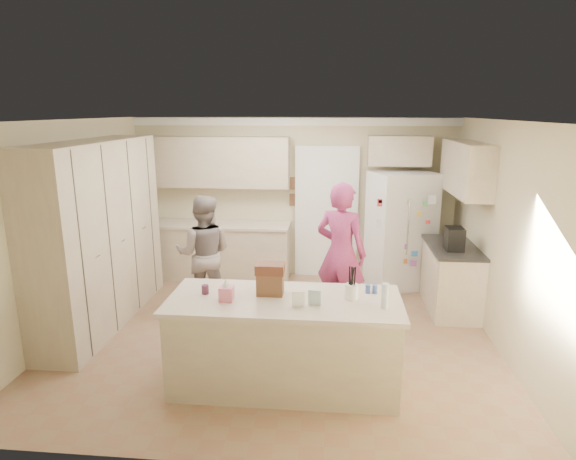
# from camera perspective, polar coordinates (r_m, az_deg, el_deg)

# --- Properties ---
(floor) EXTENTS (5.20, 4.60, 0.02)m
(floor) POSITION_cam_1_polar(r_m,az_deg,el_deg) (6.14, -1.26, -12.27)
(floor) COLOR #8B6E51
(floor) RESTS_ON ground
(ceiling) EXTENTS (5.20, 4.60, 0.02)m
(ceiling) POSITION_cam_1_polar(r_m,az_deg,el_deg) (5.50, -1.41, 12.99)
(ceiling) COLOR white
(ceiling) RESTS_ON wall_back
(wall_back) EXTENTS (5.20, 0.02, 2.60)m
(wall_back) POSITION_cam_1_polar(r_m,az_deg,el_deg) (7.93, 0.61, 3.80)
(wall_back) COLOR beige
(wall_back) RESTS_ON ground
(wall_front) EXTENTS (5.20, 0.02, 2.60)m
(wall_front) POSITION_cam_1_polar(r_m,az_deg,el_deg) (3.51, -5.77, -9.72)
(wall_front) COLOR beige
(wall_front) RESTS_ON ground
(wall_left) EXTENTS (0.02, 4.60, 2.60)m
(wall_left) POSITION_cam_1_polar(r_m,az_deg,el_deg) (6.51, -24.78, 0.22)
(wall_left) COLOR beige
(wall_left) RESTS_ON ground
(wall_right) EXTENTS (0.02, 4.60, 2.60)m
(wall_right) POSITION_cam_1_polar(r_m,az_deg,el_deg) (5.97, 24.39, -0.90)
(wall_right) COLOR beige
(wall_right) RESTS_ON ground
(crown_back) EXTENTS (5.20, 0.08, 0.12)m
(crown_back) POSITION_cam_1_polar(r_m,az_deg,el_deg) (7.75, 0.60, 12.72)
(crown_back) COLOR white
(crown_back) RESTS_ON wall_back
(pantry_bank) EXTENTS (0.60, 2.60, 2.35)m
(pantry_bank) POSITION_cam_1_polar(r_m,az_deg,el_deg) (6.57, -21.47, -0.47)
(pantry_bank) COLOR beige
(pantry_bank) RESTS_ON floor
(back_base_cab) EXTENTS (2.20, 0.60, 0.88)m
(back_base_cab) POSITION_cam_1_polar(r_m,az_deg,el_deg) (8.01, -7.83, -2.56)
(back_base_cab) COLOR beige
(back_base_cab) RESTS_ON floor
(back_countertop) EXTENTS (2.24, 0.63, 0.04)m
(back_countertop) POSITION_cam_1_polar(r_m,az_deg,el_deg) (7.88, -7.96, 0.63)
(back_countertop) COLOR beige
(back_countertop) RESTS_ON back_base_cab
(back_upper_cab) EXTENTS (2.20, 0.35, 0.80)m
(back_upper_cab) POSITION_cam_1_polar(r_m,az_deg,el_deg) (7.84, -7.98, 7.98)
(back_upper_cab) COLOR beige
(back_upper_cab) RESTS_ON wall_back
(doorway_opening) EXTENTS (0.90, 0.06, 2.10)m
(doorway_opening) POSITION_cam_1_polar(r_m,az_deg,el_deg) (7.92, 4.56, 1.91)
(doorway_opening) COLOR black
(doorway_opening) RESTS_ON floor
(doorway_casing) EXTENTS (1.02, 0.03, 2.22)m
(doorway_casing) POSITION_cam_1_polar(r_m,az_deg,el_deg) (7.89, 4.55, 1.85)
(doorway_casing) COLOR white
(doorway_casing) RESTS_ON floor
(wall_frame_upper) EXTENTS (0.15, 0.02, 0.20)m
(wall_frame_upper) POSITION_cam_1_polar(r_m,az_deg,el_deg) (7.84, 0.73, 5.54)
(wall_frame_upper) COLOR brown
(wall_frame_upper) RESTS_ON wall_back
(wall_frame_lower) EXTENTS (0.15, 0.02, 0.20)m
(wall_frame_lower) POSITION_cam_1_polar(r_m,az_deg,el_deg) (7.89, 0.73, 3.60)
(wall_frame_lower) COLOR brown
(wall_frame_lower) RESTS_ON wall_back
(refrigerator) EXTENTS (1.09, 0.98, 1.80)m
(refrigerator) POSITION_cam_1_polar(r_m,az_deg,el_deg) (7.63, 13.20, -0.05)
(refrigerator) COLOR white
(refrigerator) RESTS_ON floor
(fridge_seam) EXTENTS (0.02, 0.02, 1.78)m
(fridge_seam) POSITION_cam_1_polar(r_m,az_deg,el_deg) (7.29, 13.56, -0.73)
(fridge_seam) COLOR gray
(fridge_seam) RESTS_ON refrigerator
(fridge_dispenser) EXTENTS (0.22, 0.03, 0.35)m
(fridge_dispenser) POSITION_cam_1_polar(r_m,az_deg,el_deg) (7.19, 11.95, 1.21)
(fridge_dispenser) COLOR black
(fridge_dispenser) RESTS_ON refrigerator
(fridge_handle_l) EXTENTS (0.02, 0.02, 0.85)m
(fridge_handle_l) POSITION_cam_1_polar(r_m,az_deg,el_deg) (7.23, 13.26, 0.40)
(fridge_handle_l) COLOR silver
(fridge_handle_l) RESTS_ON refrigerator
(fridge_handle_r) EXTENTS (0.02, 0.02, 0.85)m
(fridge_handle_r) POSITION_cam_1_polar(r_m,az_deg,el_deg) (7.25, 14.04, 0.38)
(fridge_handle_r) COLOR silver
(fridge_handle_r) RESTS_ON refrigerator
(over_fridge_cab) EXTENTS (0.95, 0.35, 0.45)m
(over_fridge_cab) POSITION_cam_1_polar(r_m,az_deg,el_deg) (7.68, 13.03, 9.14)
(over_fridge_cab) COLOR beige
(over_fridge_cab) RESTS_ON wall_back
(right_base_cab) EXTENTS (0.60, 1.20, 0.88)m
(right_base_cab) POSITION_cam_1_polar(r_m,az_deg,el_deg) (7.05, 18.72, -5.52)
(right_base_cab) COLOR beige
(right_base_cab) RESTS_ON floor
(right_countertop) EXTENTS (0.63, 1.24, 0.04)m
(right_countertop) POSITION_cam_1_polar(r_m,az_deg,el_deg) (6.91, 18.94, -1.92)
(right_countertop) COLOR #2D2B28
(right_countertop) RESTS_ON right_base_cab
(right_upper_cab) EXTENTS (0.35, 1.50, 0.70)m
(right_upper_cab) POSITION_cam_1_polar(r_m,az_deg,el_deg) (6.94, 20.34, 6.89)
(right_upper_cab) COLOR beige
(right_upper_cab) RESTS_ON wall_right
(coffee_maker) EXTENTS (0.22, 0.28, 0.30)m
(coffee_maker) POSITION_cam_1_polar(r_m,az_deg,el_deg) (6.67, 19.10, -0.98)
(coffee_maker) COLOR black
(coffee_maker) RESTS_ON right_countertop
(island_base) EXTENTS (2.20, 0.90, 0.88)m
(island_base) POSITION_cam_1_polar(r_m,az_deg,el_deg) (4.94, -0.43, -13.33)
(island_base) COLOR beige
(island_base) RESTS_ON floor
(island_top) EXTENTS (2.28, 0.96, 0.05)m
(island_top) POSITION_cam_1_polar(r_m,az_deg,el_deg) (4.75, -0.44, -8.40)
(island_top) COLOR beige
(island_top) RESTS_ON island_base
(utensil_crock) EXTENTS (0.13, 0.13, 0.15)m
(utensil_crock) POSITION_cam_1_polar(r_m,az_deg,el_deg) (4.74, 7.53, -7.26)
(utensil_crock) COLOR white
(utensil_crock) RESTS_ON island_top
(tissue_box) EXTENTS (0.13, 0.13, 0.14)m
(tissue_box) POSITION_cam_1_polar(r_m,az_deg,el_deg) (4.70, -7.31, -7.48)
(tissue_box) COLOR pink
(tissue_box) RESTS_ON island_top
(tissue_plume) EXTENTS (0.08, 0.08, 0.08)m
(tissue_plume) POSITION_cam_1_polar(r_m,az_deg,el_deg) (4.66, -7.35, -6.23)
(tissue_plume) COLOR white
(tissue_plume) RESTS_ON tissue_box
(dollhouse_body) EXTENTS (0.26, 0.18, 0.22)m
(dollhouse_body) POSITION_cam_1_polar(r_m,az_deg,el_deg) (4.80, -2.11, -6.39)
(dollhouse_body) COLOR brown
(dollhouse_body) RESTS_ON island_top
(dollhouse_roof) EXTENTS (0.28, 0.20, 0.10)m
(dollhouse_roof) POSITION_cam_1_polar(r_m,az_deg,el_deg) (4.75, -2.13, -4.58)
(dollhouse_roof) COLOR #592D1E
(dollhouse_roof) RESTS_ON dollhouse_body
(jam_jar) EXTENTS (0.07, 0.07, 0.09)m
(jam_jar) POSITION_cam_1_polar(r_m,az_deg,el_deg) (4.91, -9.79, -6.96)
(jam_jar) COLOR #59263F
(jam_jar) RESTS_ON island_top
(greeting_card_a) EXTENTS (0.12, 0.06, 0.16)m
(greeting_card_a) POSITION_cam_1_polar(r_m,az_deg,el_deg) (4.51, 1.21, -8.20)
(greeting_card_a) COLOR white
(greeting_card_a) RESTS_ON island_top
(greeting_card_b) EXTENTS (0.12, 0.05, 0.16)m
(greeting_card_b) POSITION_cam_1_polar(r_m,az_deg,el_deg) (4.55, 3.16, -8.02)
(greeting_card_b) COLOR silver
(greeting_card_b) RESTS_ON island_top
(water_bottle) EXTENTS (0.07, 0.07, 0.24)m
(water_bottle) POSITION_cam_1_polar(r_m,az_deg,el_deg) (4.56, 11.43, -7.69)
(water_bottle) COLOR silver
(water_bottle) RESTS_ON island_top
(shaker_salt) EXTENTS (0.05, 0.05, 0.09)m
(shaker_salt) POSITION_cam_1_polar(r_m,az_deg,el_deg) (4.92, 9.44, -6.90)
(shaker_salt) COLOR #40599E
(shaker_salt) RESTS_ON island_top
(shaker_pepper) EXTENTS (0.05, 0.05, 0.09)m
(shaker_pepper) POSITION_cam_1_polar(r_m,az_deg,el_deg) (4.92, 10.26, -6.91)
(shaker_pepper) COLOR #40599E
(shaker_pepper) RESTS_ON island_top
(teen_boy) EXTENTS (0.83, 0.67, 1.61)m
(teen_boy) POSITION_cam_1_polar(r_m,az_deg,el_deg) (6.67, -9.94, -2.77)
(teen_boy) COLOR gray
(teen_boy) RESTS_ON floor
(teen_girl) EXTENTS (0.79, 0.67, 1.85)m
(teen_girl) POSITION_cam_1_polar(r_m,az_deg,el_deg) (6.21, 6.29, -2.76)
(teen_girl) COLOR #B23E86
(teen_girl) RESTS_ON floor
(fridge_magnets) EXTENTS (0.76, 0.02, 1.44)m
(fridge_magnets) POSITION_cam_1_polar(r_m,az_deg,el_deg) (7.28, 13.57, -0.75)
(fridge_magnets) COLOR tan
(fridge_magnets) RESTS_ON refrigerator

